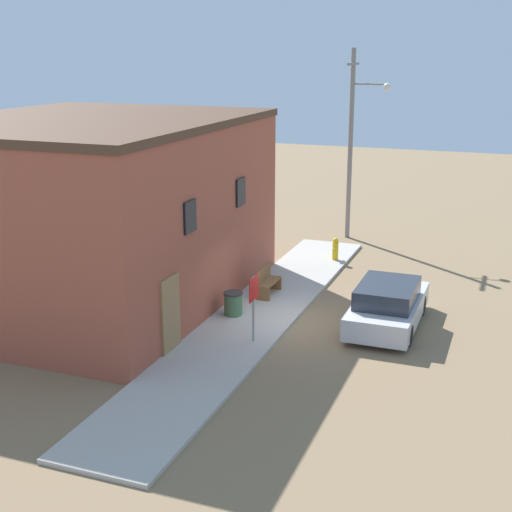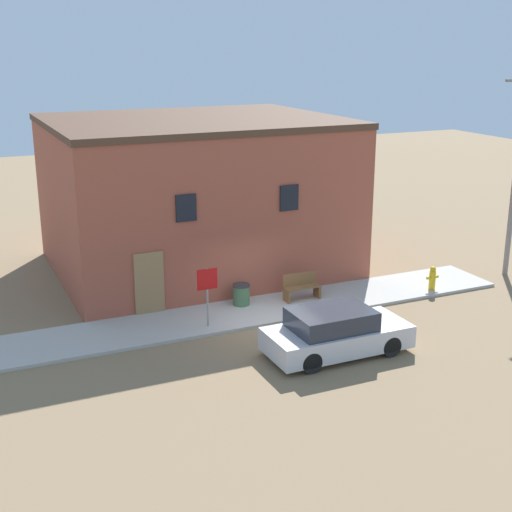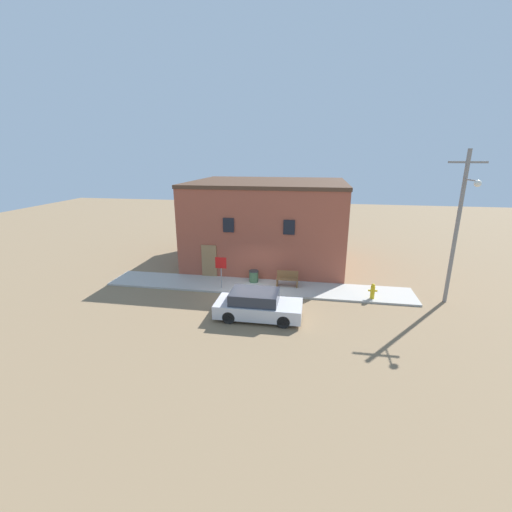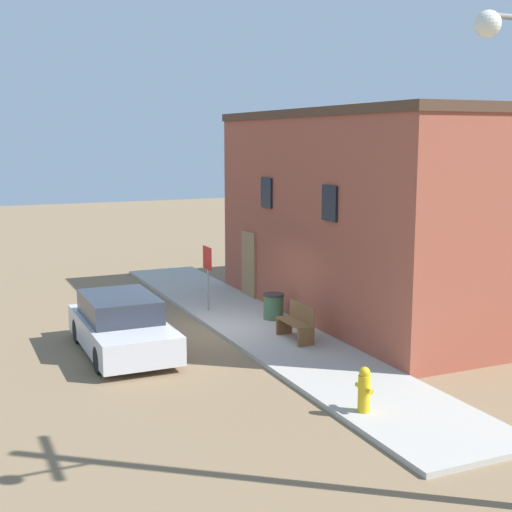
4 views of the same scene
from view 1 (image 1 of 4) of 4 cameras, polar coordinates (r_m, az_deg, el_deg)
ground_plane at (r=21.86m, az=3.13°, el=-5.35°), size 80.00×80.00×0.00m
sidewalk at (r=22.23m, az=0.03°, el=-4.80°), size 18.35×2.52×0.11m
brick_building at (r=23.83m, az=-12.98°, el=3.59°), size 10.90×8.98×5.96m
fire_hydrant at (r=27.89m, az=6.37°, el=0.58°), size 0.49×0.23×0.87m
stop_sign at (r=19.76m, az=-0.19°, el=-3.26°), size 0.67×0.06×1.91m
bench at (r=23.79m, az=0.93°, el=-2.10°), size 1.29×0.44×0.93m
trash_bin at (r=22.06m, az=-1.84°, el=-3.80°), size 0.60×0.60×0.73m
utility_pole at (r=30.95m, az=7.83°, el=9.48°), size 1.80×1.71×8.07m
parked_car at (r=21.71m, az=10.49°, el=-3.90°), size 4.23×1.86×1.39m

